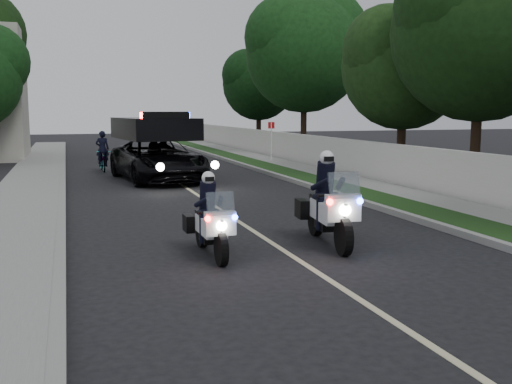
# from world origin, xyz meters

# --- Properties ---
(ground) EXTENTS (120.00, 120.00, 0.00)m
(ground) POSITION_xyz_m (0.00, 0.00, 0.00)
(ground) COLOR black
(ground) RESTS_ON ground
(curb_right) EXTENTS (0.20, 60.00, 0.15)m
(curb_right) POSITION_xyz_m (4.10, 10.00, 0.07)
(curb_right) COLOR gray
(curb_right) RESTS_ON ground
(grass_verge) EXTENTS (1.20, 60.00, 0.16)m
(grass_verge) POSITION_xyz_m (4.80, 10.00, 0.08)
(grass_verge) COLOR #193814
(grass_verge) RESTS_ON ground
(sidewalk_right) EXTENTS (1.40, 60.00, 0.16)m
(sidewalk_right) POSITION_xyz_m (6.10, 10.00, 0.08)
(sidewalk_right) COLOR gray
(sidewalk_right) RESTS_ON ground
(property_wall) EXTENTS (0.22, 60.00, 1.50)m
(property_wall) POSITION_xyz_m (7.10, 10.00, 0.75)
(property_wall) COLOR beige
(property_wall) RESTS_ON ground
(curb_left) EXTENTS (0.20, 60.00, 0.15)m
(curb_left) POSITION_xyz_m (-4.10, 10.00, 0.07)
(curb_left) COLOR gray
(curb_left) RESTS_ON ground
(sidewalk_left) EXTENTS (2.00, 60.00, 0.16)m
(sidewalk_left) POSITION_xyz_m (-5.20, 10.00, 0.08)
(sidewalk_left) COLOR gray
(sidewalk_left) RESTS_ON ground
(lane_marking) EXTENTS (0.12, 50.00, 0.01)m
(lane_marking) POSITION_xyz_m (0.00, 10.00, 0.00)
(lane_marking) COLOR #BFB78C
(lane_marking) RESTS_ON ground
(police_moto_left) EXTENTS (0.66, 1.85, 1.57)m
(police_moto_left) POSITION_xyz_m (-1.43, 0.95, 0.00)
(police_moto_left) COLOR white
(police_moto_left) RESTS_ON ground
(police_moto_right) EXTENTS (1.04, 2.31, 1.89)m
(police_moto_right) POSITION_xyz_m (1.04, 1.14, 0.00)
(police_moto_right) COLOR silver
(police_moto_right) RESTS_ON ground
(police_suv) EXTENTS (3.39, 6.08, 2.81)m
(police_suv) POSITION_xyz_m (-0.61, 13.11, 0.00)
(police_suv) COLOR black
(police_suv) RESTS_ON ground
(bicycle) EXTENTS (0.68, 1.77, 0.91)m
(bicycle) POSITION_xyz_m (-2.41, 17.41, 0.00)
(bicycle) COLOR black
(bicycle) RESTS_ON ground
(cyclist) EXTENTS (0.60, 0.42, 1.58)m
(cyclist) POSITION_xyz_m (-2.41, 17.41, 0.00)
(cyclist) COLOR black
(cyclist) RESTS_ON ground
(sign_post) EXTENTS (0.44, 0.44, 2.14)m
(sign_post) POSITION_xyz_m (6.00, 19.00, 0.00)
(sign_post) COLOR #B30C18
(sign_post) RESTS_ON ground
(tree_right_b) EXTENTS (6.25, 6.25, 8.61)m
(tree_right_b) POSITION_xyz_m (9.45, 12.34, 0.00)
(tree_right_b) COLOR #1E4015
(tree_right_b) RESTS_ON ground
(tree_right_c) EXTENTS (6.34, 6.34, 10.46)m
(tree_right_c) POSITION_xyz_m (10.01, 8.29, 0.00)
(tree_right_c) COLOR #163511
(tree_right_c) RESTS_ON ground
(tree_right_d) EXTENTS (7.31, 7.31, 11.61)m
(tree_right_d) POSITION_xyz_m (9.68, 23.72, 0.00)
(tree_right_d) COLOR #174316
(tree_right_d) RESTS_ON ground
(tree_right_e) EXTENTS (6.92, 6.92, 8.82)m
(tree_right_e) POSITION_xyz_m (9.70, 32.57, 0.00)
(tree_right_e) COLOR black
(tree_right_e) RESTS_ON ground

